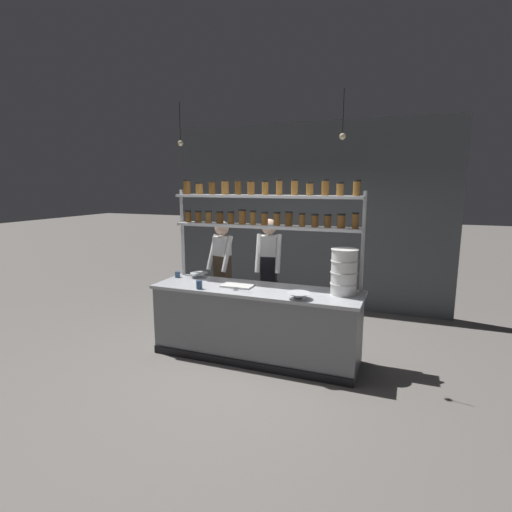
{
  "coord_description": "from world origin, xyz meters",
  "views": [
    {
      "loc": [
        1.77,
        -4.55,
        2.22
      ],
      "look_at": [
        -0.08,
        0.2,
        1.3
      ],
      "focal_mm": 28.0,
      "sensor_mm": 36.0,
      "label": 1
    }
  ],
  "objects_px": {
    "cutting_board": "(238,286)",
    "serving_cup_by_board": "(199,285)",
    "chef_center": "(269,269)",
    "prep_bowl_center_front": "(199,275)",
    "prep_bowl_near_left": "(299,296)",
    "container_stack": "(344,272)",
    "chef_left": "(222,268)",
    "spice_shelf_unit": "(264,213)",
    "serving_cup_front": "(178,275)"
  },
  "relations": [
    {
      "from": "chef_center",
      "to": "prep_bowl_center_front",
      "type": "xyz_separation_m",
      "value": [
        -0.85,
        -0.53,
        -0.05
      ]
    },
    {
      "from": "container_stack",
      "to": "serving_cup_by_board",
      "type": "bearing_deg",
      "value": -166.59
    },
    {
      "from": "prep_bowl_center_front",
      "to": "serving_cup_by_board",
      "type": "distance_m",
      "value": 0.62
    },
    {
      "from": "spice_shelf_unit",
      "to": "chef_center",
      "type": "distance_m",
      "value": 0.96
    },
    {
      "from": "cutting_board",
      "to": "spice_shelf_unit",
      "type": "bearing_deg",
      "value": 54.19
    },
    {
      "from": "prep_bowl_center_front",
      "to": "serving_cup_front",
      "type": "xyz_separation_m",
      "value": [
        -0.29,
        -0.1,
        0.01
      ]
    },
    {
      "from": "chef_center",
      "to": "container_stack",
      "type": "bearing_deg",
      "value": -40.22
    },
    {
      "from": "cutting_board",
      "to": "prep_bowl_near_left",
      "type": "xyz_separation_m",
      "value": [
        0.88,
        -0.27,
        0.02
      ]
    },
    {
      "from": "chef_center",
      "to": "serving_cup_by_board",
      "type": "distance_m",
      "value": 1.21
    },
    {
      "from": "cutting_board",
      "to": "prep_bowl_near_left",
      "type": "distance_m",
      "value": 0.92
    },
    {
      "from": "container_stack",
      "to": "prep_bowl_center_front",
      "type": "xyz_separation_m",
      "value": [
        -2.03,
        0.13,
        -0.24
      ]
    },
    {
      "from": "container_stack",
      "to": "cutting_board",
      "type": "height_order",
      "value": "container_stack"
    },
    {
      "from": "serving_cup_front",
      "to": "prep_bowl_near_left",
      "type": "bearing_deg",
      "value": -12.64
    },
    {
      "from": "chef_left",
      "to": "container_stack",
      "type": "xyz_separation_m",
      "value": [
        1.91,
        -0.63,
        0.23
      ]
    },
    {
      "from": "chef_left",
      "to": "cutting_board",
      "type": "bearing_deg",
      "value": -38.53
    },
    {
      "from": "serving_cup_by_board",
      "to": "cutting_board",
      "type": "bearing_deg",
      "value": 35.68
    },
    {
      "from": "cutting_board",
      "to": "prep_bowl_center_front",
      "type": "height_order",
      "value": "prep_bowl_center_front"
    },
    {
      "from": "spice_shelf_unit",
      "to": "serving_cup_front",
      "type": "relative_size",
      "value": 31.49
    },
    {
      "from": "prep_bowl_center_front",
      "to": "prep_bowl_near_left",
      "type": "bearing_deg",
      "value": -18.11
    },
    {
      "from": "prep_bowl_near_left",
      "to": "container_stack",
      "type": "bearing_deg",
      "value": 41.26
    },
    {
      "from": "chef_left",
      "to": "prep_bowl_center_front",
      "type": "height_order",
      "value": "chef_left"
    },
    {
      "from": "chef_left",
      "to": "cutting_board",
      "type": "height_order",
      "value": "chef_left"
    },
    {
      "from": "prep_bowl_near_left",
      "to": "serving_cup_front",
      "type": "xyz_separation_m",
      "value": [
        -1.88,
        0.42,
        0.0
      ]
    },
    {
      "from": "chef_center",
      "to": "cutting_board",
      "type": "relative_size",
      "value": 4.33
    },
    {
      "from": "container_stack",
      "to": "chef_center",
      "type": "bearing_deg",
      "value": 150.58
    },
    {
      "from": "prep_bowl_center_front",
      "to": "serving_cup_front",
      "type": "height_order",
      "value": "serving_cup_front"
    },
    {
      "from": "cutting_board",
      "to": "serving_cup_by_board",
      "type": "height_order",
      "value": "serving_cup_by_board"
    },
    {
      "from": "chef_left",
      "to": "chef_center",
      "type": "relative_size",
      "value": 0.97
    },
    {
      "from": "chef_center",
      "to": "serving_cup_front",
      "type": "relative_size",
      "value": 21.36
    },
    {
      "from": "cutting_board",
      "to": "serving_cup_by_board",
      "type": "relative_size",
      "value": 3.7
    },
    {
      "from": "serving_cup_by_board",
      "to": "spice_shelf_unit",
      "type": "bearing_deg",
      "value": 44.09
    },
    {
      "from": "container_stack",
      "to": "serving_cup_by_board",
      "type": "relative_size",
      "value": 5.06
    },
    {
      "from": "chef_center",
      "to": "prep_bowl_near_left",
      "type": "distance_m",
      "value": 1.29
    },
    {
      "from": "chef_center",
      "to": "cutting_board",
      "type": "height_order",
      "value": "chef_center"
    },
    {
      "from": "container_stack",
      "to": "prep_bowl_near_left",
      "type": "distance_m",
      "value": 0.64
    },
    {
      "from": "container_stack",
      "to": "prep_bowl_near_left",
      "type": "xyz_separation_m",
      "value": [
        -0.44,
        -0.39,
        -0.24
      ]
    },
    {
      "from": "prep_bowl_near_left",
      "to": "prep_bowl_center_front",
      "type": "height_order",
      "value": "prep_bowl_near_left"
    },
    {
      "from": "chef_center",
      "to": "serving_cup_by_board",
      "type": "relative_size",
      "value": 15.99
    },
    {
      "from": "chef_left",
      "to": "prep_bowl_near_left",
      "type": "bearing_deg",
      "value": -21.27
    },
    {
      "from": "spice_shelf_unit",
      "to": "container_stack",
      "type": "height_order",
      "value": "spice_shelf_unit"
    },
    {
      "from": "chef_left",
      "to": "chef_center",
      "type": "distance_m",
      "value": 0.73
    },
    {
      "from": "chef_left",
      "to": "prep_bowl_near_left",
      "type": "height_order",
      "value": "chef_left"
    },
    {
      "from": "chef_center",
      "to": "serving_cup_by_board",
      "type": "bearing_deg",
      "value": -127.61
    },
    {
      "from": "spice_shelf_unit",
      "to": "prep_bowl_center_front",
      "type": "distance_m",
      "value": 1.3
    },
    {
      "from": "prep_bowl_center_front",
      "to": "serving_cup_front",
      "type": "distance_m",
      "value": 0.3
    },
    {
      "from": "serving_cup_front",
      "to": "cutting_board",
      "type": "bearing_deg",
      "value": -8.88
    },
    {
      "from": "chef_left",
      "to": "container_stack",
      "type": "bearing_deg",
      "value": -4.78
    },
    {
      "from": "container_stack",
      "to": "serving_cup_front",
      "type": "relative_size",
      "value": 6.76
    },
    {
      "from": "cutting_board",
      "to": "serving_cup_by_board",
      "type": "bearing_deg",
      "value": -144.32
    },
    {
      "from": "prep_bowl_near_left",
      "to": "serving_cup_front",
      "type": "bearing_deg",
      "value": 167.36
    }
  ]
}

